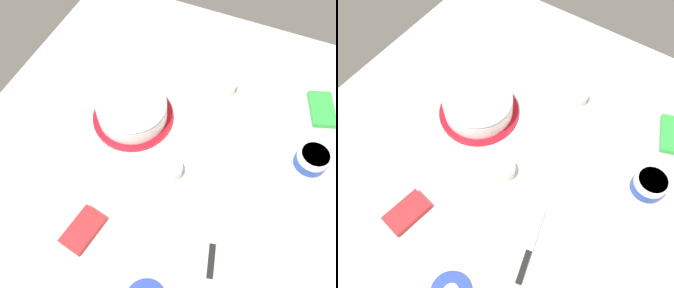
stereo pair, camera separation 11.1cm
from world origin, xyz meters
TOP-DOWN VIEW (x-y plane):
  - ground_plane at (0.00, 0.00)m, footprint 1.54×1.54m
  - frosted_cake at (0.11, 0.26)m, footprint 0.29×0.29m
  - frosting_tub at (0.16, -0.36)m, footprint 0.10×0.10m
  - spreading_knife at (-0.21, -0.16)m, footprint 0.23×0.08m
  - sprinkle_bowl_orange at (0.36, -0.00)m, footprint 0.09×0.09m
  - sprinkle_bowl_rainbow at (-0.07, -0.40)m, footprint 0.09×0.09m
  - sprinkle_bowl_pink at (-0.04, 0.05)m, footprint 0.08×0.08m
  - candy_box_lower at (-0.32, 0.21)m, footprint 0.14×0.10m
  - candy_box_upper at (0.41, -0.36)m, footprint 0.17×0.13m

SIDE VIEW (x-z plane):
  - ground_plane at x=0.00m, z-range 0.00..0.00m
  - spreading_knife at x=-0.21m, z-range 0.00..0.01m
  - candy_box_upper at x=0.41m, z-range 0.00..0.02m
  - candy_box_lower at x=-0.32m, z-range 0.00..0.02m
  - sprinkle_bowl_orange at x=0.36m, z-range 0.00..0.04m
  - sprinkle_bowl_rainbow at x=-0.07m, z-range 0.00..0.04m
  - sprinkle_bowl_pink at x=-0.04m, z-range 0.00..0.04m
  - frosting_tub at x=0.16m, z-range 0.00..0.08m
  - frosted_cake at x=0.11m, z-range 0.00..0.10m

